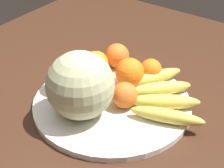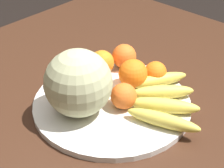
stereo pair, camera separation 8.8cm
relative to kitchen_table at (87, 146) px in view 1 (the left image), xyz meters
name	(u,v)px [view 1 (the left image)]	position (x,y,z in m)	size (l,w,h in m)	color
kitchen_table	(87,146)	(0.00, 0.00, 0.00)	(1.39, 1.12, 0.72)	#3D2316
fruit_bowl	(112,103)	(-0.08, 0.02, 0.09)	(0.38, 0.38, 0.01)	white
melon	(79,86)	(0.00, -0.01, 0.18)	(0.16, 0.16, 0.16)	#B2B789
banana_bunch	(161,96)	(-0.15, 0.12, 0.12)	(0.24, 0.24, 0.04)	brown
orange_front_left	(130,72)	(-0.16, 0.01, 0.13)	(0.07, 0.07, 0.07)	orange
orange_front_right	(151,70)	(-0.22, 0.04, 0.13)	(0.06, 0.06, 0.06)	orange
orange_mid_center	(117,56)	(-0.22, -0.07, 0.13)	(0.07, 0.07, 0.07)	orange
orange_back_left	(90,75)	(-0.09, -0.06, 0.14)	(0.07, 0.07, 0.07)	orange
orange_back_right	(125,95)	(-0.08, 0.05, 0.13)	(0.06, 0.06, 0.06)	orange
orange_top_small	(96,63)	(-0.15, -0.09, 0.13)	(0.07, 0.07, 0.07)	orange
orange_side_extra	(62,77)	(-0.05, -0.11, 0.13)	(0.07, 0.07, 0.07)	orange
produce_tag	(117,87)	(-0.13, -0.01, 0.10)	(0.08, 0.07, 0.00)	white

